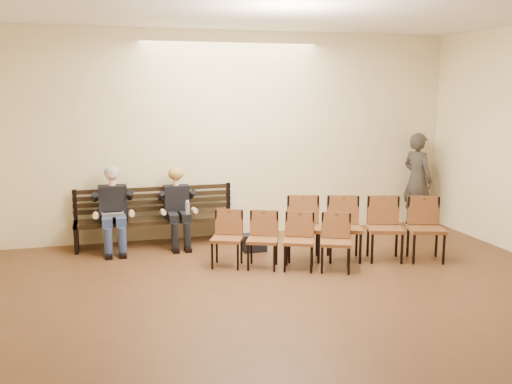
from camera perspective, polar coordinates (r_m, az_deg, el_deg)
ground at (r=5.66m, az=9.67°, el=-16.46°), size 10.00×10.00×0.00m
room_walls at (r=5.78m, az=7.08°, el=10.23°), size 8.02×10.01×3.51m
bench at (r=9.53m, az=-9.93°, el=-3.92°), size 2.60×0.90×0.45m
seated_man at (r=9.28m, az=-14.08°, el=-1.72°), size 0.55×0.76×1.31m
seated_woman at (r=9.37m, az=-7.84°, el=-1.83°), size 0.50×0.70×1.17m
laptop at (r=9.16m, az=-14.11°, el=-2.44°), size 0.33×0.26×0.24m
water_bottle at (r=9.11m, az=-6.84°, el=-2.28°), size 0.08×0.08×0.23m
bag at (r=9.06m, az=-0.19°, el=-5.08°), size 0.38×0.26×0.27m
passerby at (r=11.03m, az=15.85°, el=1.89°), size 0.69×0.85×2.00m
chair_row_front at (r=8.66m, az=10.82°, el=-3.65°), size 2.37×1.19×0.95m
chair_row_back at (r=8.13m, az=2.48°, el=-4.91°), size 1.99×1.18×0.81m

